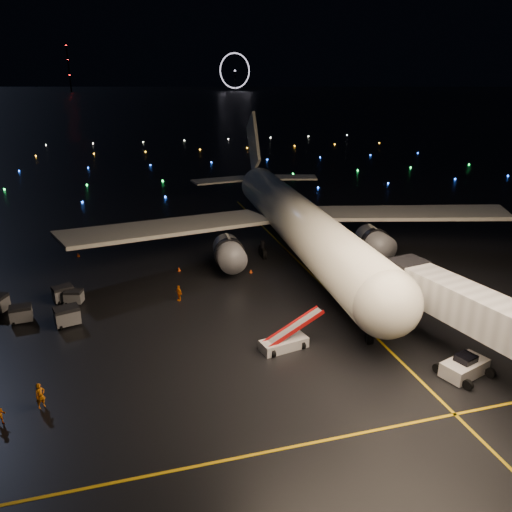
% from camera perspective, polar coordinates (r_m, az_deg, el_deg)
% --- Properties ---
extents(ground, '(2000.00, 2000.00, 0.00)m').
position_cam_1_polar(ground, '(335.18, -14.56, 15.55)').
color(ground, black).
rests_on(ground, ground).
extents(lane_centre, '(0.25, 80.00, 0.02)m').
position_cam_1_polar(lane_centre, '(58.24, 7.19, -2.88)').
color(lane_centre, '#D1A20A').
rests_on(lane_centre, ground).
extents(lane_cross, '(60.00, 0.25, 0.02)m').
position_cam_1_polar(lane_cross, '(33.40, -4.36, -22.41)').
color(lane_cross, '#D1A20A').
rests_on(lane_cross, ground).
extents(airliner, '(61.96, 59.19, 16.67)m').
position_cam_1_polar(airliner, '(65.65, 4.04, 7.49)').
color(airliner, silver).
rests_on(airliner, ground).
extents(pushback_tug, '(4.25, 3.08, 1.82)m').
position_cam_1_polar(pushback_tug, '(43.57, 22.75, -11.44)').
color(pushback_tug, beige).
rests_on(pushback_tug, ground).
extents(belt_loader, '(6.34, 2.85, 2.97)m').
position_cam_1_polar(belt_loader, '(43.63, 3.22, -8.83)').
color(belt_loader, beige).
rests_on(belt_loader, ground).
extents(crew_a, '(0.85, 0.77, 1.95)m').
position_cam_1_polar(crew_a, '(40.00, -23.42, -14.44)').
color(crew_a, orange).
rests_on(crew_a, ground).
extents(crew_b, '(0.80, 0.65, 1.55)m').
position_cam_1_polar(crew_b, '(39.59, -27.26, -15.83)').
color(crew_b, orange).
rests_on(crew_b, ground).
extents(crew_c, '(0.86, 1.10, 1.74)m').
position_cam_1_polar(crew_c, '(53.29, -8.81, -4.20)').
color(crew_c, orange).
rests_on(crew_c, ground).
extents(safety_cone_0, '(0.49, 0.49, 0.46)m').
position_cam_1_polar(safety_cone_0, '(60.19, -0.58, -1.72)').
color(safety_cone_0, '#E5460D').
rests_on(safety_cone_0, ground).
extents(safety_cone_1, '(0.56, 0.56, 0.50)m').
position_cam_1_polar(safety_cone_1, '(65.21, -2.21, 0.04)').
color(safety_cone_1, '#E5460D').
rests_on(safety_cone_1, ground).
extents(safety_cone_2, '(0.54, 0.54, 0.52)m').
position_cam_1_polar(safety_cone_2, '(61.44, -8.80, -1.47)').
color(safety_cone_2, '#E5460D').
rests_on(safety_cone_2, ground).
extents(safety_cone_3, '(0.55, 0.55, 0.51)m').
position_cam_1_polar(safety_cone_3, '(69.61, -19.68, 0.15)').
color(safety_cone_3, '#E5460D').
rests_on(safety_cone_3, ground).
extents(ferris_wheel, '(49.33, 16.80, 52.00)m').
position_cam_1_polar(ferris_wheel, '(775.33, -2.42, 20.25)').
color(ferris_wheel, black).
rests_on(ferris_wheel, ground).
extents(radio_mast, '(1.80, 1.80, 64.00)m').
position_cam_1_polar(radio_mast, '(776.00, -20.63, 19.53)').
color(radio_mast, black).
rests_on(radio_mast, ground).
extents(taxiway_lights, '(164.00, 92.00, 0.36)m').
position_cam_1_polar(taxiway_lights, '(142.37, -11.89, 10.57)').
color(taxiway_lights, black).
rests_on(taxiway_lights, ground).
extents(baggage_cart_0, '(2.56, 2.10, 1.89)m').
position_cam_1_polar(baggage_cart_0, '(50.90, -20.77, -6.46)').
color(baggage_cart_0, gray).
rests_on(baggage_cart_0, ground).
extents(baggage_cart_1, '(2.05, 1.69, 1.51)m').
position_cam_1_polar(baggage_cart_1, '(55.39, -20.09, -4.42)').
color(baggage_cart_1, gray).
rests_on(baggage_cart_1, ground).
extents(baggage_cart_2, '(2.39, 2.04, 1.71)m').
position_cam_1_polar(baggage_cart_2, '(56.30, -21.17, -4.05)').
color(baggage_cart_2, gray).
rests_on(baggage_cart_2, ground).
extents(baggage_cart_4, '(2.12, 1.59, 1.68)m').
position_cam_1_polar(baggage_cart_4, '(53.31, -25.27, -6.03)').
color(baggage_cart_4, gray).
rests_on(baggage_cart_4, ground).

